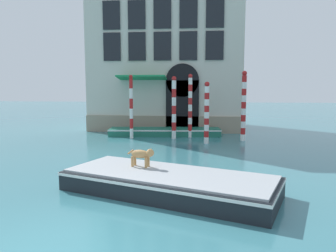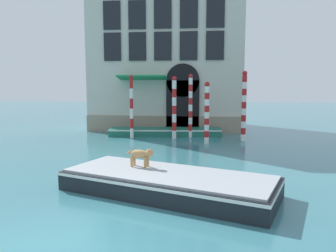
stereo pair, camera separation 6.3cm
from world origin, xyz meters
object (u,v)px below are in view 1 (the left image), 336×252
boat_moored_near_palazzo (165,132)px  mooring_pole_3 (131,107)px  boat_foreground (169,182)px  mooring_pole_4 (244,106)px  dog_on_deck (142,154)px  mooring_pole_1 (174,107)px  mooring_pole_2 (207,112)px  mooring_pole_0 (190,106)px

boat_moored_near_palazzo → mooring_pole_3: mooring_pole_3 is taller
boat_foreground → mooring_pole_4: bearing=91.7°
boat_foreground → mooring_pole_4: (3.26, 9.68, 1.67)m
dog_on_deck → mooring_pole_1: mooring_pole_1 is taller
mooring_pole_4 → mooring_pole_2: bearing=-151.5°
mooring_pole_0 → mooring_pole_4: (3.06, -0.97, 0.07)m
dog_on_deck → boat_moored_near_palazzo: (-0.53, 10.61, -0.76)m
dog_on_deck → mooring_pole_0: mooring_pole_0 is taller
mooring_pole_3 → mooring_pole_4: size_ratio=0.95×
dog_on_deck → boat_foreground: bearing=-19.1°
boat_moored_near_palazzo → mooring_pole_4: bearing=-23.2°
mooring_pole_1 → mooring_pole_2: 2.38m
mooring_pole_2 → mooring_pole_4: (2.09, 1.13, 0.31)m
mooring_pole_2 → mooring_pole_1: bearing=142.9°
mooring_pole_2 → mooring_pole_0: bearing=114.8°
dog_on_deck → mooring_pole_4: (4.14, 9.09, 1.00)m
mooring_pole_1 → mooring_pole_3: mooring_pole_3 is taller
mooring_pole_2 → boat_moored_near_palazzo: bearing=134.2°
mooring_pole_1 → mooring_pole_3: bearing=-177.4°
dog_on_deck → mooring_pole_2: bearing=90.6°
boat_moored_near_palazzo → mooring_pole_4: 5.22m
mooring_pole_2 → boat_foreground: bearing=-97.8°
mooring_pole_0 → mooring_pole_2: size_ratio=1.15×
boat_moored_near_palazzo → mooring_pole_3: size_ratio=1.88×
mooring_pole_0 → mooring_pole_1: 1.14m
boat_moored_near_palazzo → mooring_pole_1: size_ratio=1.92×
mooring_pole_0 → mooring_pole_3: 3.54m
boat_foreground → mooring_pole_1: mooring_pole_1 is taller
mooring_pole_0 → mooring_pole_4: size_ratio=0.97×
boat_foreground → boat_moored_near_palazzo: boat_foreground is taller
mooring_pole_4 → boat_foreground: bearing=-108.6°
boat_foreground → mooring_pole_1: bearing=114.4°
dog_on_deck → mooring_pole_4: 10.03m
mooring_pole_1 → mooring_pole_4: bearing=-4.3°
boat_foreground → dog_on_deck: (-0.88, 0.60, 0.67)m
boat_moored_near_palazzo → mooring_pole_1: 2.14m
mooring_pole_2 → mooring_pole_3: 4.62m
mooring_pole_1 → mooring_pole_4: size_ratio=0.93×
boat_moored_near_palazzo → mooring_pole_4: size_ratio=1.79×
dog_on_deck → mooring_pole_1: bearing=104.1°
boat_moored_near_palazzo → mooring_pole_0: size_ratio=1.85×
dog_on_deck → mooring_pole_0: size_ratio=0.23×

